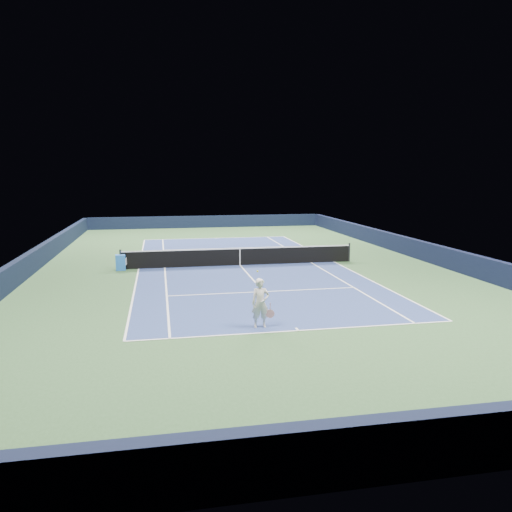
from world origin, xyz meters
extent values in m
plane|color=#2E502B|center=(0.00, 0.00, 0.00)|extent=(40.00, 40.00, 0.00)
cube|color=black|center=(0.00, 19.82, 0.55)|extent=(22.00, 0.35, 1.10)
cube|color=black|center=(0.00, -19.82, 0.55)|extent=(22.00, 0.35, 1.10)
cube|color=black|center=(10.82, 0.00, 0.55)|extent=(0.35, 40.00, 1.10)
cube|color=black|center=(-10.82, 0.00, 0.55)|extent=(0.35, 40.00, 1.10)
cube|color=navy|center=(0.00, 0.00, 0.00)|extent=(10.97, 23.77, 0.01)
cube|color=white|center=(0.00, 11.88, 0.01)|extent=(10.97, 0.08, 0.00)
cube|color=white|center=(0.00, -11.88, 0.01)|extent=(10.97, 0.08, 0.00)
cube|color=white|center=(5.49, 0.00, 0.01)|extent=(0.08, 23.77, 0.00)
cube|color=white|center=(-5.49, 0.00, 0.01)|extent=(0.08, 23.77, 0.00)
cube|color=white|center=(4.12, 0.00, 0.01)|extent=(0.08, 23.77, 0.00)
cube|color=white|center=(-4.12, 0.00, 0.01)|extent=(0.08, 23.77, 0.00)
cube|color=white|center=(0.00, 6.40, 0.01)|extent=(8.23, 0.08, 0.00)
cube|color=white|center=(0.00, -6.40, 0.01)|extent=(8.23, 0.08, 0.00)
cube|color=white|center=(0.00, 0.00, 0.01)|extent=(0.08, 12.80, 0.00)
cube|color=white|center=(0.00, 11.73, 0.01)|extent=(0.08, 0.30, 0.00)
cube|color=white|center=(0.00, -11.73, 0.01)|extent=(0.08, 0.30, 0.00)
cylinder|color=black|center=(-6.40, 0.00, 0.54)|extent=(0.10, 0.10, 1.07)
cylinder|color=black|center=(6.40, 0.00, 0.54)|extent=(0.10, 0.10, 1.07)
cube|color=black|center=(0.00, 0.00, 0.46)|extent=(12.80, 0.03, 0.91)
cube|color=white|center=(0.00, 0.00, 0.94)|extent=(12.80, 0.04, 0.06)
cube|color=white|center=(0.00, 0.00, 0.46)|extent=(0.05, 0.04, 0.91)
cube|color=blue|center=(-6.40, -0.17, 0.41)|extent=(0.54, 0.50, 0.82)
cube|color=white|center=(-6.11, -0.17, 0.45)|extent=(0.05, 0.36, 0.36)
imported|color=silver|center=(-1.14, -11.28, 0.83)|extent=(0.60, 0.40, 1.64)
cylinder|color=pink|center=(-0.82, -11.33, 0.70)|extent=(0.03, 0.03, 0.27)
cylinder|color=black|center=(-0.82, -11.33, 0.46)|extent=(0.27, 0.02, 0.27)
cylinder|color=pink|center=(-0.82, -11.33, 0.46)|extent=(0.29, 0.03, 0.29)
sphere|color=yellow|center=(-1.04, -10.28, 1.70)|extent=(0.07, 0.07, 0.07)
camera|label=1|loc=(-4.32, -26.88, 5.05)|focal=35.00mm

